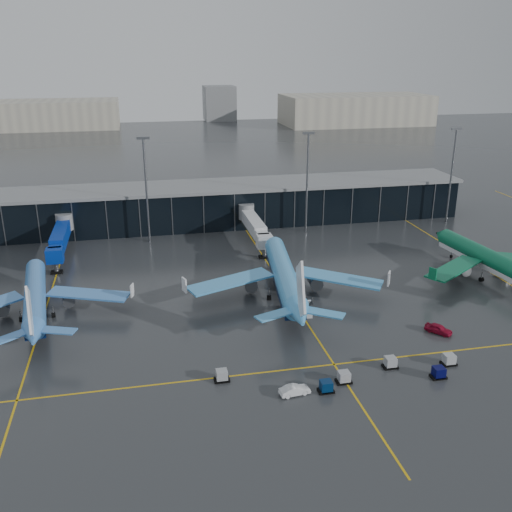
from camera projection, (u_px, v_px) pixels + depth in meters
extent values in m
plane|color=#282B2D|center=(249.00, 326.00, 97.40)|extent=(600.00, 600.00, 0.00)
cube|color=black|center=(204.00, 206.00, 152.69)|extent=(140.00, 16.00, 10.00)
cube|color=slate|center=(203.00, 187.00, 150.88)|extent=(142.00, 17.00, 0.80)
cylinder|color=#595B60|center=(64.00, 222.00, 137.98)|extent=(4.00, 4.00, 4.00)
cube|color=navy|center=(58.00, 242.00, 125.84)|extent=(3.00, 24.00, 3.00)
cylinder|color=#595B60|center=(56.00, 267.00, 120.01)|extent=(1.00, 1.00, 2.60)
cylinder|color=#595B60|center=(246.00, 212.00, 146.76)|extent=(4.00, 4.00, 4.00)
cube|color=silver|center=(257.00, 230.00, 134.62)|extent=(3.00, 24.00, 3.00)
cylinder|color=#595B60|center=(264.00, 253.00, 128.78)|extent=(1.00, 1.00, 2.60)
cylinder|color=#595B60|center=(147.00, 192.00, 136.17)|extent=(0.50, 0.50, 25.00)
cube|color=#595B60|center=(143.00, 138.00, 131.84)|extent=(3.00, 0.40, 0.60)
cylinder|color=#595B60|center=(307.00, 184.00, 143.98)|extent=(0.50, 0.50, 25.00)
cube|color=#595B60|center=(309.00, 133.00, 139.64)|extent=(3.00, 0.40, 0.60)
cylinder|color=#595B60|center=(451.00, 177.00, 151.78)|extent=(0.50, 0.50, 25.00)
cube|color=#595B60|center=(457.00, 129.00, 147.44)|extent=(3.00, 0.40, 0.60)
cube|color=#B2AD99|center=(355.00, 110.00, 356.78)|extent=(90.00, 42.00, 18.00)
cube|color=#B2AD99|center=(59.00, 114.00, 340.40)|extent=(70.00, 38.00, 16.00)
cube|color=#B2AD99|center=(219.00, 103.00, 377.27)|extent=(20.00, 20.00, 22.00)
cube|color=gold|center=(50.00, 297.00, 108.95)|extent=(0.30, 120.00, 0.02)
cube|color=gold|center=(278.00, 278.00, 117.73)|extent=(0.30, 120.00, 0.02)
cube|color=gold|center=(474.00, 262.00, 126.51)|extent=(0.30, 120.00, 0.02)
cube|color=gold|center=(334.00, 364.00, 85.55)|extent=(220.00, 0.30, 0.02)
cube|color=black|center=(390.00, 366.00, 84.69)|extent=(2.20, 1.50, 0.36)
cube|color=gray|center=(390.00, 362.00, 84.43)|extent=(1.60, 1.50, 1.50)
cube|color=black|center=(438.00, 377.00, 82.03)|extent=(2.20, 1.50, 0.36)
cube|color=#040538|center=(439.00, 372.00, 81.77)|extent=(1.60, 1.50, 1.50)
cube|color=black|center=(448.00, 364.00, 85.46)|extent=(2.20, 1.50, 0.36)
cube|color=#999EA2|center=(449.00, 359.00, 85.20)|extent=(1.60, 1.50, 1.50)
cube|color=black|center=(326.00, 391.00, 78.65)|extent=(2.20, 1.50, 0.36)
cube|color=#051F44|center=(326.00, 386.00, 78.39)|extent=(1.60, 1.50, 1.50)
cube|color=black|center=(344.00, 381.00, 80.88)|extent=(2.20, 1.50, 0.36)
cube|color=#95969D|center=(344.00, 377.00, 80.61)|extent=(1.60, 1.50, 1.50)
cube|color=black|center=(222.00, 380.00, 81.28)|extent=(2.20, 1.50, 0.36)
cube|color=gray|center=(222.00, 375.00, 81.02)|extent=(1.60, 1.50, 1.50)
cube|color=silver|center=(305.00, 313.00, 101.47)|extent=(2.48, 3.38, 0.80)
cube|color=silver|center=(305.00, 303.00, 100.82)|extent=(1.85, 2.96, 2.29)
imported|color=maroon|center=(439.00, 329.00, 94.80)|extent=(4.23, 4.66, 1.54)
imported|color=silver|center=(295.00, 390.00, 77.87)|extent=(4.44, 2.02, 1.41)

